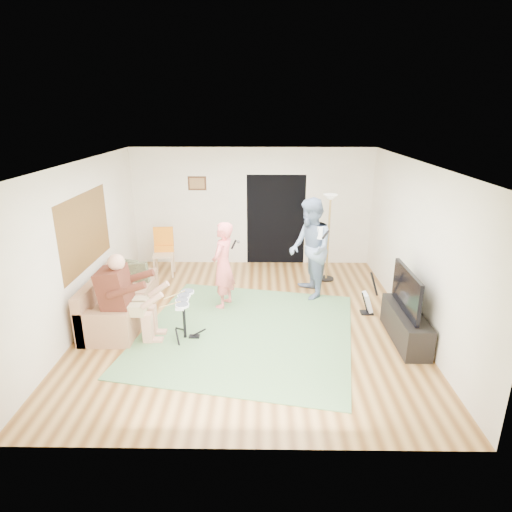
{
  "coord_description": "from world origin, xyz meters",
  "views": [
    {
      "loc": [
        0.22,
        -6.69,
        3.47
      ],
      "look_at": [
        0.12,
        0.3,
        1.08
      ],
      "focal_mm": 30.0,
      "sensor_mm": 36.0,
      "label": 1
    }
  ],
  "objects": [
    {
      "name": "microphone",
      "position": [
        -0.28,
        0.58,
        1.2
      ],
      "size": [
        0.06,
        0.06,
        0.24
      ],
      "primitive_type": null,
      "color": "black",
      "rests_on": "singer"
    },
    {
      "name": "guitar_spare",
      "position": [
        2.13,
        0.29,
        0.23
      ],
      "size": [
        0.29,
        0.26,
        0.79
      ],
      "color": "black",
      "rests_on": "floor"
    },
    {
      "name": "doorway",
      "position": [
        0.55,
        2.99,
        1.05
      ],
      "size": [
        2.1,
        0.0,
        2.1
      ],
      "primitive_type": "plane",
      "rotation": [
        1.57,
        0.0,
        0.0
      ],
      "color": "black",
      "rests_on": "walls"
    },
    {
      "name": "drum_kit",
      "position": [
        -1.0,
        -0.63,
        0.32
      ],
      "size": [
        0.4,
        0.71,
        0.73
      ],
      "color": "black",
      "rests_on": "floor"
    },
    {
      "name": "television",
      "position": [
        2.45,
        -0.63,
        0.85
      ],
      "size": [
        0.06,
        1.18,
        0.65
      ],
      "primitive_type": "cube",
      "color": "black",
      "rests_on": "tv_cabinet"
    },
    {
      "name": "singer",
      "position": [
        -0.48,
        0.58,
        0.8
      ],
      "size": [
        0.56,
        0.68,
        1.61
      ],
      "primitive_type": "imported",
      "rotation": [
        0.0,
        0.0,
        -1.92
      ],
      "color": "#FF6F6E",
      "rests_on": "floor"
    },
    {
      "name": "sofa",
      "position": [
        -2.29,
        0.02,
        0.27
      ],
      "size": [
        0.83,
        2.03,
        0.82
      ],
      "color": "#9F714F",
      "rests_on": "floor"
    },
    {
      "name": "tv_cabinet",
      "position": [
        2.5,
        -0.63,
        0.25
      ],
      "size": [
        0.4,
        1.4,
        0.5
      ],
      "primitive_type": "cube",
      "color": "black",
      "rests_on": "floor"
    },
    {
      "name": "walls",
      "position": [
        0.0,
        0.0,
        1.35
      ],
      "size": [
        5.5,
        6.0,
        2.7
      ],
      "primitive_type": null,
      "color": "white",
      "rests_on": "floor"
    },
    {
      "name": "area_rug",
      "position": [
        -0.02,
        -0.41,
        0.01
      ],
      "size": [
        3.95,
        4.01,
        0.02
      ],
      "primitive_type": "cube",
      "rotation": [
        0.0,
        0.0,
        -0.19
      ],
      "color": "#537E4C",
      "rests_on": "floor"
    },
    {
      "name": "ceiling",
      "position": [
        0.0,
        0.0,
        2.7
      ],
      "size": [
        6.0,
        6.0,
        0.0
      ],
      "primitive_type": "plane",
      "rotation": [
        3.14,
        0.0,
        0.0
      ],
      "color": "white",
      "rests_on": "walls"
    },
    {
      "name": "window_blinds",
      "position": [
        -2.74,
        0.2,
        1.55
      ],
      "size": [
        0.0,
        2.05,
        2.05
      ],
      "primitive_type": "plane",
      "rotation": [
        1.57,
        0.0,
        1.57
      ],
      "color": "brown",
      "rests_on": "walls"
    },
    {
      "name": "dining_chair",
      "position": [
        -1.93,
        2.18,
        0.37
      ],
      "size": [
        0.49,
        0.51,
        1.04
      ],
      "rotation": [
        0.0,
        0.0,
        0.1
      ],
      "color": "#D3B289",
      "rests_on": "floor"
    },
    {
      "name": "guitarist",
      "position": [
        1.15,
        1.07,
        0.97
      ],
      "size": [
        0.88,
        1.05,
        1.94
      ],
      "primitive_type": "imported",
      "rotation": [
        0.0,
        0.0,
        -1.4
      ],
      "color": "#7488AA",
      "rests_on": "floor"
    },
    {
      "name": "picture_frame",
      "position": [
        -1.25,
        2.99,
        1.9
      ],
      "size": [
        0.42,
        0.03,
        0.32
      ],
      "primitive_type": "cube",
      "color": "#3F2314",
      "rests_on": "walls"
    },
    {
      "name": "guitar_held",
      "position": [
        1.35,
        1.07,
        1.32
      ],
      "size": [
        0.31,
        0.61,
        0.26
      ],
      "primitive_type": null,
      "rotation": [
        0.0,
        0.0,
        -0.33
      ],
      "color": "white",
      "rests_on": "guitarist"
    },
    {
      "name": "torchiere_lamp",
      "position": [
        1.62,
        1.93,
        1.27
      ],
      "size": [
        0.33,
        0.33,
        1.85
      ],
      "color": "black",
      "rests_on": "floor"
    },
    {
      "name": "drummer",
      "position": [
        -1.86,
        -0.63,
        0.55
      ],
      "size": [
        0.92,
        0.51,
        1.42
      ],
      "color": "#522317",
      "rests_on": "sofa"
    },
    {
      "name": "floor",
      "position": [
        0.0,
        0.0,
        0.0
      ],
      "size": [
        6.0,
        6.0,
        0.0
      ],
      "primitive_type": "plane",
      "color": "brown",
      "rests_on": "ground"
    }
  ]
}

